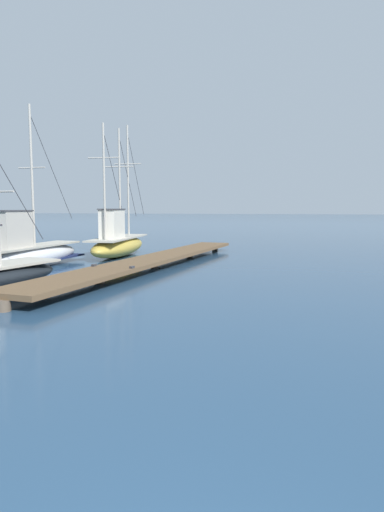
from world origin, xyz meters
TOP-DOWN VIEW (x-y plane):
  - floating_dock at (-6.67, 16.45)m, footprint 2.88×18.25m
  - fishing_boat_0 at (-11.83, 14.56)m, footprint 1.70×7.13m
  - fishing_boat_1 at (-10.20, 19.97)m, footprint 2.66×8.61m

SIDE VIEW (x-z plane):
  - floating_dock at x=-6.67m, z-range 0.10..0.63m
  - fishing_boat_0 at x=-11.83m, z-range -2.85..4.24m
  - fishing_boat_1 at x=-10.20m, z-range -2.88..4.45m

